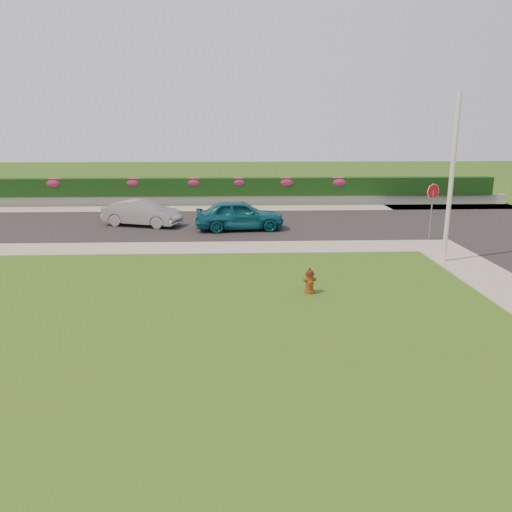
{
  "coord_description": "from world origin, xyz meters",
  "views": [
    {
      "loc": [
        -1.22,
        -10.82,
        4.83
      ],
      "look_at": [
        -0.64,
        4.22,
        0.9
      ],
      "focal_mm": 35.0,
      "sensor_mm": 36.0,
      "label": 1
    }
  ],
  "objects_px": {
    "utility_pole": "(451,180)",
    "sedan_teal": "(240,215)",
    "fire_hydrant": "(310,281)",
    "stop_sign": "(433,199)",
    "sedan_silver": "(142,213)"
  },
  "relations": [
    {
      "from": "sedan_teal",
      "to": "sedan_silver",
      "type": "height_order",
      "value": "sedan_teal"
    },
    {
      "from": "sedan_teal",
      "to": "utility_pole",
      "type": "xyz_separation_m",
      "value": [
        7.43,
        -5.99,
        2.24
      ]
    },
    {
      "from": "utility_pole",
      "to": "stop_sign",
      "type": "relative_size",
      "value": 2.42
    },
    {
      "from": "fire_hydrant",
      "to": "utility_pole",
      "type": "bearing_deg",
      "value": 19.15
    },
    {
      "from": "fire_hydrant",
      "to": "sedan_silver",
      "type": "height_order",
      "value": "sedan_silver"
    },
    {
      "from": "sedan_teal",
      "to": "stop_sign",
      "type": "height_order",
      "value": "stop_sign"
    },
    {
      "from": "sedan_teal",
      "to": "sedan_silver",
      "type": "relative_size",
      "value": 1.08
    },
    {
      "from": "sedan_silver",
      "to": "utility_pole",
      "type": "height_order",
      "value": "utility_pole"
    },
    {
      "from": "sedan_teal",
      "to": "stop_sign",
      "type": "bearing_deg",
      "value": -111.63
    },
    {
      "from": "utility_pole",
      "to": "sedan_teal",
      "type": "bearing_deg",
      "value": 141.13
    },
    {
      "from": "sedan_silver",
      "to": "utility_pole",
      "type": "distance_m",
      "value": 14.39
    },
    {
      "from": "sedan_silver",
      "to": "utility_pole",
      "type": "relative_size",
      "value": 0.65
    },
    {
      "from": "sedan_teal",
      "to": "stop_sign",
      "type": "relative_size",
      "value": 1.69
    },
    {
      "from": "fire_hydrant",
      "to": "sedan_teal",
      "type": "relative_size",
      "value": 0.18
    },
    {
      "from": "sedan_teal",
      "to": "stop_sign",
      "type": "distance_m",
      "value": 8.66
    }
  ]
}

